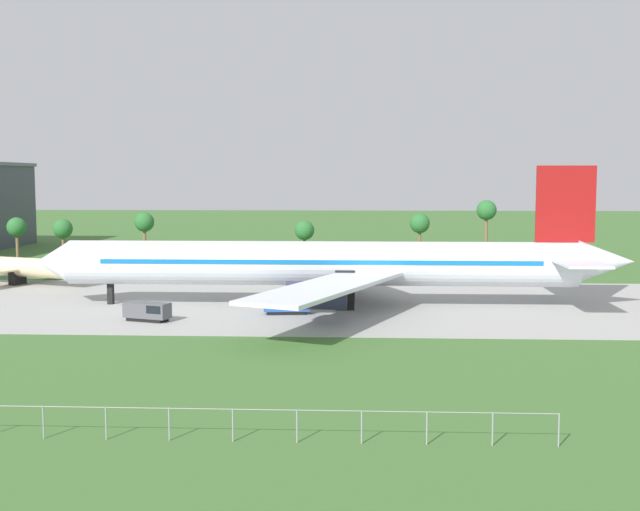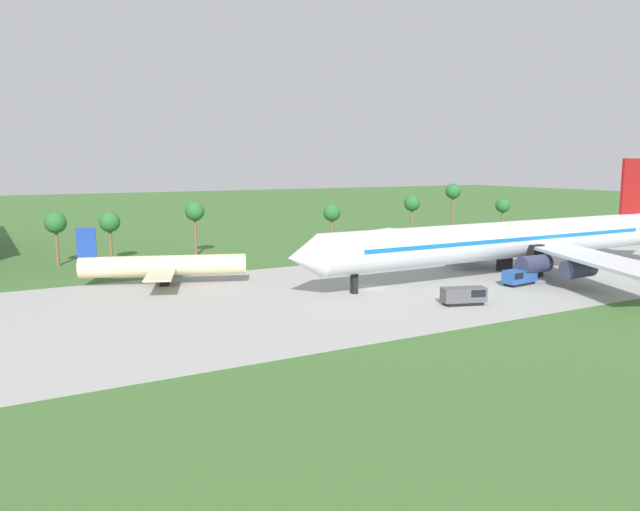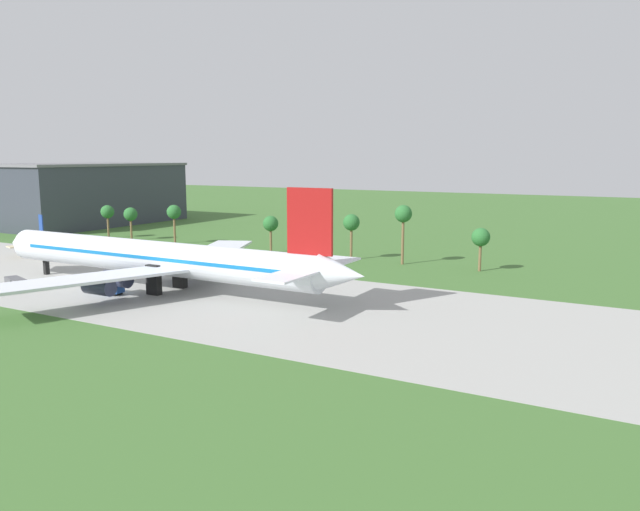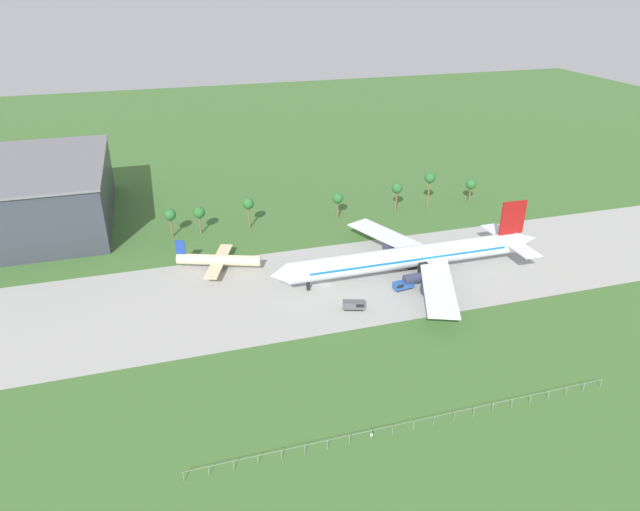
% 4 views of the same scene
% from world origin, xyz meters
% --- Properties ---
extents(ground_plane, '(600.00, 600.00, 0.00)m').
position_xyz_m(ground_plane, '(0.00, 0.00, 0.00)').
color(ground_plane, '#3D662D').
extents(taxiway_strip, '(320.00, 44.00, 0.02)m').
position_xyz_m(taxiway_strip, '(0.00, 0.00, 0.01)').
color(taxiway_strip, '#9E9E99').
rests_on(taxiway_strip, ground_plane).
extents(jet_airliner, '(76.46, 59.49, 17.88)m').
position_xyz_m(jet_airliner, '(24.43, -1.56, 5.42)').
color(jet_airliner, silver).
rests_on(jet_airliner, ground_plane).
extents(regional_aircraft, '(22.46, 20.52, 8.31)m').
position_xyz_m(regional_aircraft, '(-24.83, 16.62, 2.73)').
color(regional_aircraft, beige).
rests_on(regional_aircraft, ground_plane).
extents(baggage_tug, '(5.67, 2.58, 2.23)m').
position_xyz_m(baggage_tug, '(18.87, -8.12, 1.21)').
color(baggage_tug, black).
rests_on(baggage_tug, ground_plane).
extents(catering_van, '(5.70, 3.57, 2.16)m').
position_xyz_m(catering_van, '(3.75, -13.72, 1.18)').
color(catering_van, black).
rests_on(catering_van, ground_plane).
extents(terminal_building, '(36.72, 61.20, 19.97)m').
position_xyz_m(terminal_building, '(-71.65, 64.80, 10.00)').
color(terminal_building, '#333842').
rests_on(terminal_building, ground_plane).
extents(palm_tree_row, '(106.06, 3.60, 12.39)m').
position_xyz_m(palm_tree_row, '(14.29, 42.06, 7.65)').
color(palm_tree_row, brown).
rests_on(palm_tree_row, ground_plane).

